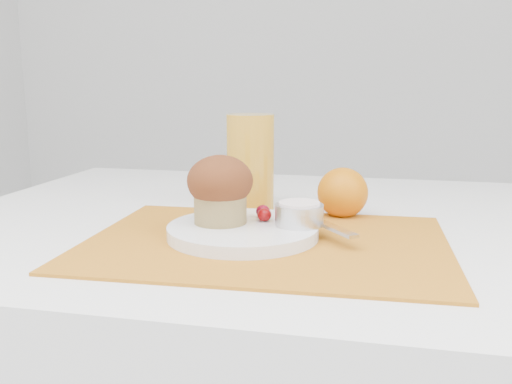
% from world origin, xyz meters
% --- Properties ---
extents(placemat, '(0.48, 0.36, 0.00)m').
position_xyz_m(placemat, '(-0.06, -0.09, 0.75)').
color(placemat, '#BC6F1A').
rests_on(placemat, table).
extents(plate, '(0.23, 0.23, 0.02)m').
position_xyz_m(plate, '(-0.10, -0.08, 0.76)').
color(plate, white).
rests_on(plate, placemat).
extents(ramekin, '(0.07, 0.07, 0.03)m').
position_xyz_m(ramekin, '(-0.02, -0.06, 0.78)').
color(ramekin, silver).
rests_on(ramekin, plate).
extents(cream, '(0.06, 0.06, 0.01)m').
position_xyz_m(cream, '(-0.02, -0.06, 0.80)').
color(cream, white).
rests_on(cream, ramekin).
extents(raspberry_near, '(0.02, 0.02, 0.02)m').
position_xyz_m(raspberry_near, '(-0.08, -0.03, 0.78)').
color(raspberry_near, '#520210').
rests_on(raspberry_near, plate).
extents(raspberry_far, '(0.02, 0.02, 0.02)m').
position_xyz_m(raspberry_far, '(-0.07, -0.05, 0.78)').
color(raspberry_far, '#540203').
rests_on(raspberry_far, plate).
extents(butter_knife, '(0.12, 0.16, 0.00)m').
position_xyz_m(butter_knife, '(-0.01, -0.04, 0.77)').
color(butter_knife, '#B8B9C2').
rests_on(butter_knife, plate).
extents(orange, '(0.08, 0.08, 0.08)m').
position_xyz_m(orange, '(0.02, 0.08, 0.79)').
color(orange, orange).
rests_on(orange, table).
extents(juice_glass, '(0.09, 0.09, 0.16)m').
position_xyz_m(juice_glass, '(-0.13, 0.11, 0.83)').
color(juice_glass, gold).
rests_on(juice_glass, table).
extents(muffin, '(0.09, 0.09, 0.09)m').
position_xyz_m(muffin, '(-0.13, -0.07, 0.82)').
color(muffin, '#988049').
rests_on(muffin, plate).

